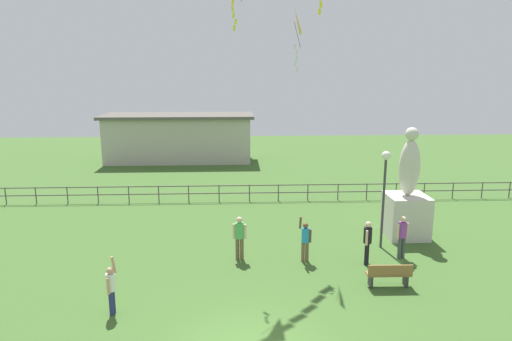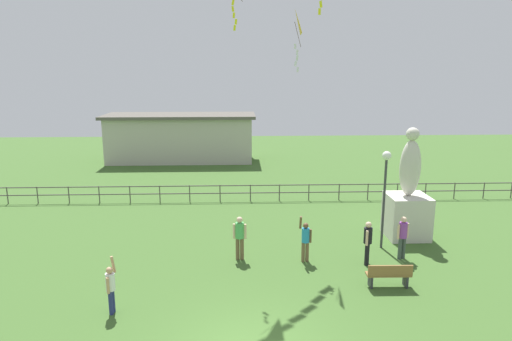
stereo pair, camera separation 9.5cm
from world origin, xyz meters
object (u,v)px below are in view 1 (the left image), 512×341
at_px(statue_monument, 407,203).
at_px(person_4, 240,235).
at_px(person_2, 111,287).
at_px(kite_3, 294,24).
at_px(person_1, 402,234).
at_px(person_0, 367,240).
at_px(park_bench, 389,274).
at_px(lamppost, 385,177).
at_px(person_5, 305,239).

bearing_deg(statue_monument, person_4, -163.24).
height_order(person_2, person_4, person_2).
bearing_deg(kite_3, person_1, -24.73).
relative_size(person_0, kite_3, 0.71).
bearing_deg(park_bench, lamppost, 76.40).
relative_size(statue_monument, park_bench, 3.22).
relative_size(person_2, person_5, 0.96).
height_order(park_bench, person_4, person_4).
distance_m(lamppost, park_bench, 4.41).
relative_size(park_bench, person_2, 0.86).
bearing_deg(person_5, lamppost, 20.69).
xyz_separation_m(person_0, kite_3, (-2.60, 2.36, 7.98)).
distance_m(park_bench, kite_3, 9.90).
xyz_separation_m(park_bench, person_0, (-0.22, 1.89, 0.51)).
relative_size(person_0, person_4, 0.98).
bearing_deg(person_5, kite_3, 98.78).
bearing_deg(person_2, person_4, 45.00).
bearing_deg(person_4, statue_monument, 16.76).
height_order(person_0, kite_3, kite_3).
bearing_deg(park_bench, person_0, 96.59).
relative_size(lamppost, person_4, 2.35).
height_order(park_bench, person_5, person_5).
height_order(statue_monument, park_bench, statue_monument).
bearing_deg(person_5, statue_monument, 27.48).
bearing_deg(lamppost, person_4, -170.66).
bearing_deg(person_4, person_0, -7.87).
distance_m(person_2, kite_3, 11.53).
distance_m(person_0, person_1, 1.57).
bearing_deg(person_2, statue_monument, 28.48).
distance_m(lamppost, kite_3, 7.04).
relative_size(person_4, kite_3, 0.73).
xyz_separation_m(lamppost, park_bench, (-0.85, -3.52, -2.52)).
relative_size(statue_monument, person_4, 2.81).
distance_m(statue_monument, kite_3, 9.06).
xyz_separation_m(statue_monument, person_5, (-4.84, -2.52, -0.59)).
height_order(person_0, person_4, person_4).
distance_m(statue_monument, park_bench, 5.40).
bearing_deg(person_5, park_bench, -41.76).
height_order(lamppost, person_0, lamppost).
relative_size(lamppost, park_bench, 2.70).
bearing_deg(statue_monument, person_1, -113.40).
bearing_deg(kite_3, person_4, -142.37).
distance_m(statue_monument, lamppost, 2.43).
height_order(person_4, person_5, person_5).
relative_size(person_1, kite_3, 0.72).
bearing_deg(lamppost, park_bench, -103.60).
xyz_separation_m(park_bench, person_5, (-2.51, 2.24, 0.45)).
bearing_deg(person_1, kite_3, 155.27).
bearing_deg(person_2, park_bench, 8.48).
height_order(person_4, kite_3, kite_3).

